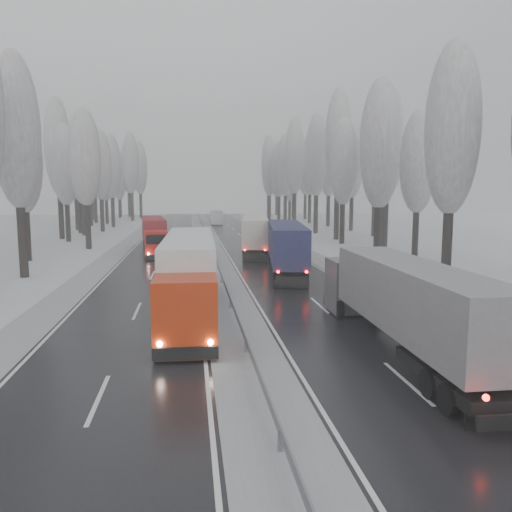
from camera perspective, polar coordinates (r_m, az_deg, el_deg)
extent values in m
plane|color=silver|center=(17.42, 0.34, -15.17)|extent=(260.00, 260.00, 0.00)
cube|color=black|center=(47.01, 1.67, -0.72)|extent=(7.50, 200.00, 0.03)
cube|color=black|center=(46.51, -11.21, -0.95)|extent=(7.50, 200.00, 0.03)
cube|color=#A7AAAF|center=(46.46, -4.74, -0.83)|extent=(3.00, 200.00, 0.04)
cube|color=#A7AAAF|center=(48.04, 7.51, -0.60)|extent=(2.40, 200.00, 0.04)
cube|color=#A7AAAF|center=(47.09, -17.23, -1.03)|extent=(2.40, 200.00, 0.04)
cube|color=slate|center=(46.38, -4.74, -0.12)|extent=(0.06, 200.00, 0.32)
cube|color=slate|center=(13.72, 2.79, -20.39)|extent=(0.12, 0.12, 0.60)
cube|color=slate|center=(44.45, -4.61, -0.84)|extent=(0.12, 0.12, 0.60)
cube|color=slate|center=(76.23, -5.86, 2.61)|extent=(0.12, 0.12, 0.60)
cylinder|color=black|center=(36.21, 20.96, 0.78)|extent=(0.68, 0.68, 5.60)
ellipsoid|color=gray|center=(36.23, 21.57, 13.45)|extent=(3.60, 3.60, 11.45)
cylinder|color=black|center=(46.26, 13.69, 2.43)|extent=(0.68, 0.68, 5.62)
ellipsoid|color=gray|center=(46.28, 14.00, 12.37)|extent=(3.60, 3.60, 11.48)
cylinder|color=black|center=(52.13, 17.75, 2.45)|extent=(0.64, 0.64, 4.94)
ellipsoid|color=gray|center=(52.03, 18.06, 10.21)|extent=(3.60, 3.60, 10.09)
cylinder|color=black|center=(55.05, 13.92, 3.04)|extent=(0.66, 0.66, 5.32)
ellipsoid|color=gray|center=(55.02, 14.18, 10.96)|extent=(3.60, 3.60, 10.88)
cylinder|color=black|center=(59.55, 14.53, 3.81)|extent=(0.72, 0.72, 6.31)
ellipsoid|color=gray|center=(59.70, 14.82, 12.48)|extent=(3.60, 3.60, 12.90)
cylinder|color=black|center=(64.59, 9.82, 3.79)|extent=(0.67, 0.67, 5.38)
ellipsoid|color=gray|center=(64.57, 9.97, 10.61)|extent=(3.60, 3.60, 10.98)
cylinder|color=black|center=(70.46, 13.74, 3.67)|extent=(0.62, 0.62, 4.59)
ellipsoid|color=gray|center=(70.35, 13.91, 9.01)|extent=(3.60, 3.60, 9.39)
cylinder|color=black|center=(69.98, 9.20, 4.73)|extent=(0.76, 0.76, 6.95)
ellipsoid|color=gray|center=(70.22, 9.37, 12.84)|extent=(3.60, 3.60, 14.19)
cylinder|color=black|center=(76.00, 13.34, 4.70)|extent=(0.74, 0.74, 6.59)
ellipsoid|color=gray|center=(76.16, 13.56, 11.79)|extent=(3.60, 3.60, 13.46)
cylinder|color=black|center=(79.77, 6.85, 4.89)|extent=(0.72, 0.72, 6.37)
ellipsoid|color=gray|center=(79.88, 6.95, 11.42)|extent=(3.60, 3.60, 13.01)
cylinder|color=black|center=(85.63, 10.84, 4.85)|extent=(0.70, 0.70, 5.97)
ellipsoid|color=gray|center=(85.68, 10.98, 10.55)|extent=(3.60, 3.60, 12.20)
cylinder|color=black|center=(89.88, 4.40, 5.29)|extent=(0.74, 0.74, 6.65)
ellipsoid|color=gray|center=(90.02, 4.46, 11.35)|extent=(3.60, 3.60, 13.59)
cylinder|color=black|center=(95.54, 8.24, 5.21)|extent=(0.71, 0.71, 6.14)
ellipsoid|color=gray|center=(95.60, 8.34, 10.47)|extent=(3.60, 3.60, 12.54)
cylinder|color=black|center=(99.49, 3.36, 5.34)|extent=(0.71, 0.71, 6.05)
ellipsoid|color=gray|center=(99.54, 3.40, 10.32)|extent=(3.60, 3.60, 12.37)
cylinder|color=black|center=(104.65, 6.14, 5.48)|extent=(0.72, 0.72, 6.30)
ellipsoid|color=gray|center=(104.73, 6.21, 10.40)|extent=(3.60, 3.60, 12.87)
cylinder|color=black|center=(106.88, 2.63, 5.44)|extent=(0.70, 0.70, 5.88)
ellipsoid|color=gray|center=(106.91, 2.66, 9.94)|extent=(3.60, 3.60, 12.00)
cylinder|color=black|center=(111.41, 3.86, 5.25)|extent=(0.64, 0.64, 4.86)
ellipsoid|color=gray|center=(111.36, 3.89, 8.82)|extent=(3.60, 3.60, 9.92)
cylinder|color=black|center=(113.73, 1.55, 5.59)|extent=(0.70, 0.70, 5.98)
ellipsoid|color=gray|center=(113.77, 1.56, 9.90)|extent=(3.60, 3.60, 12.21)
cylinder|color=black|center=(119.43, 5.63, 5.70)|extent=(0.71, 0.71, 6.19)
ellipsoid|color=gray|center=(119.49, 5.69, 9.94)|extent=(3.60, 3.60, 12.64)
cylinder|color=black|center=(123.64, 1.43, 5.95)|extent=(0.75, 0.75, 6.86)
ellipsoid|color=gray|center=(123.77, 1.44, 10.49)|extent=(3.60, 3.60, 14.01)
cylinder|color=black|center=(128.85, 4.23, 5.70)|extent=(0.68, 0.68, 5.55)
ellipsoid|color=gray|center=(128.85, 4.27, 9.23)|extent=(3.60, 3.60, 11.33)
cylinder|color=black|center=(134.35, 1.44, 5.91)|extent=(0.71, 0.71, 6.09)
ellipsoid|color=gray|center=(134.39, 1.45, 9.62)|extent=(3.60, 3.60, 12.45)
cylinder|color=black|center=(138.76, 2.34, 5.83)|extent=(0.67, 0.67, 5.49)
ellipsoid|color=gray|center=(138.76, 2.35, 9.06)|extent=(3.60, 3.60, 11.21)
cylinder|color=black|center=(42.67, -25.13, 1.67)|extent=(0.69, 0.69, 5.83)
ellipsoid|color=gray|center=(42.74, -25.77, 12.85)|extent=(3.60, 3.60, 11.92)
cylinder|color=black|center=(52.65, -24.70, 2.22)|extent=(0.65, 0.65, 5.03)
ellipsoid|color=gray|center=(52.56, -25.13, 10.04)|extent=(3.60, 3.60, 10.28)
cylinder|color=black|center=(60.93, -18.66, 3.33)|extent=(0.67, 0.67, 5.44)
ellipsoid|color=gray|center=(60.91, -18.97, 10.63)|extent=(3.60, 3.60, 11.11)
cylinder|color=black|center=(66.73, -24.69, 3.49)|extent=(0.69, 0.69, 5.72)
ellipsoid|color=gray|center=(66.76, -25.08, 10.50)|extent=(3.60, 3.60, 11.69)
cylinder|color=black|center=(70.61, -20.71, 3.67)|extent=(0.66, 0.66, 5.23)
ellipsoid|color=gray|center=(70.57, -20.99, 9.72)|extent=(3.60, 3.60, 10.68)
cylinder|color=black|center=(74.88, -21.38, 4.35)|extent=(0.74, 0.74, 6.60)
ellipsoid|color=gray|center=(75.04, -21.73, 11.56)|extent=(3.60, 3.60, 13.49)
cylinder|color=black|center=(79.99, -19.08, 4.10)|extent=(0.65, 0.65, 5.16)
ellipsoid|color=gray|center=(79.95, -19.31, 9.38)|extent=(3.60, 3.60, 10.54)
cylinder|color=black|center=(84.17, -19.48, 4.45)|extent=(0.69, 0.69, 5.79)
ellipsoid|color=gray|center=(84.20, -19.73, 10.08)|extent=(3.60, 3.60, 11.84)
cylinder|color=black|center=(86.33, -17.17, 4.56)|extent=(0.68, 0.68, 5.64)
ellipsoid|color=gray|center=(86.34, -17.38, 9.91)|extent=(3.60, 3.60, 11.53)
cylinder|color=black|center=(91.15, -19.77, 4.88)|extent=(0.73, 0.73, 6.56)
ellipsoid|color=gray|center=(91.28, -20.04, 10.76)|extent=(3.60, 3.60, 13.40)
cylinder|color=black|center=(96.23, -16.03, 4.91)|extent=(0.69, 0.69, 5.79)
ellipsoid|color=gray|center=(96.26, -16.21, 9.84)|extent=(3.60, 3.60, 11.84)
cylinder|color=black|center=(100.96, -18.39, 5.17)|extent=(0.74, 0.74, 6.65)
ellipsoid|color=gray|center=(101.08, -18.61, 10.55)|extent=(3.60, 3.60, 13.58)
cylinder|color=black|center=(105.87, -16.68, 4.91)|extent=(0.65, 0.65, 5.12)
ellipsoid|color=gray|center=(105.84, -16.83, 8.87)|extent=(3.60, 3.60, 10.46)
cylinder|color=black|center=(110.28, -17.85, 5.14)|extent=(0.69, 0.69, 5.84)
ellipsoid|color=gray|center=(110.31, -18.02, 9.47)|extent=(3.60, 3.60, 11.92)
cylinder|color=black|center=(116.02, -13.97, 5.59)|extent=(0.74, 0.74, 6.67)
ellipsoid|color=gray|center=(116.13, -14.12, 10.29)|extent=(3.60, 3.60, 13.63)
cylinder|color=black|center=(121.32, -18.06, 5.43)|extent=(0.72, 0.72, 6.31)
ellipsoid|color=gray|center=(121.39, -18.24, 9.68)|extent=(3.60, 3.60, 12.88)
cylinder|color=black|center=(125.26, -13.02, 5.65)|extent=(0.72, 0.72, 6.29)
ellipsoid|color=gray|center=(125.32, -13.15, 9.76)|extent=(3.60, 3.60, 12.84)
cylinder|color=black|center=(129.89, -15.32, 5.32)|extent=(0.64, 0.64, 4.86)
ellipsoid|color=gray|center=(129.85, -15.43, 8.38)|extent=(3.60, 3.60, 9.92)
cylinder|color=black|center=(132.17, -14.28, 5.77)|extent=(0.74, 0.74, 6.63)
ellipsoid|color=gray|center=(132.27, -14.41, 9.87)|extent=(3.60, 3.60, 13.54)
cylinder|color=black|center=(136.50, -15.24, 5.61)|extent=(0.69, 0.69, 5.79)
ellipsoid|color=gray|center=(136.52, -15.36, 9.08)|extent=(3.60, 3.60, 11.82)
cube|color=#58575C|center=(27.63, 11.06, -3.42)|extent=(2.38, 2.47, 2.82)
cube|color=black|center=(28.62, 10.37, -1.69)|extent=(2.17, 0.12, 0.94)
cube|color=black|center=(29.04, 10.23, -5.15)|extent=(2.35, 0.17, 0.47)
cube|color=slate|center=(20.72, 17.39, -4.48)|extent=(2.53, 12.26, 2.63)
cube|color=black|center=(16.15, 26.43, -15.88)|extent=(2.17, 0.14, 0.42)
cube|color=black|center=(18.29, 21.60, -12.23)|extent=(2.13, 5.20, 0.42)
cube|color=black|center=(16.62, 25.38, -15.85)|extent=(2.16, 0.08, 0.56)
cylinder|color=black|center=(26.86, 9.48, -6.02)|extent=(0.34, 0.98, 0.98)
cylinder|color=black|center=(27.48, 13.46, -5.82)|extent=(0.34, 0.98, 0.98)
cylinder|color=black|center=(17.61, 19.26, -13.64)|extent=(0.34, 0.98, 0.98)
cylinder|color=black|center=(18.54, 24.89, -12.85)|extent=(0.34, 0.98, 0.98)
cylinder|color=black|center=(16.61, 21.17, -15.04)|extent=(0.34, 0.98, 0.98)
cylinder|color=black|center=(17.59, 27.04, -14.09)|extent=(0.34, 0.98, 0.98)
sphere|color=#FF0C05|center=(15.37, 23.87, -13.91)|extent=(0.19, 0.19, 0.19)
sphere|color=white|center=(28.74, 8.52, -4.47)|extent=(0.21, 0.21, 0.21)
sphere|color=white|center=(29.27, 11.91, -4.34)|extent=(0.21, 0.21, 0.21)
cube|color=#1F284F|center=(47.48, 2.90, 1.34)|extent=(2.81, 2.89, 2.99)
cube|color=black|center=(48.65, 2.84, 2.31)|extent=(2.29, 0.40, 1.00)
cube|color=black|center=(48.95, 2.82, 0.12)|extent=(2.49, 0.47, 0.50)
cube|color=#16153A|center=(39.65, 3.49, 1.64)|extent=(4.21, 13.18, 2.79)
cube|color=black|center=(33.50, 4.14, -3.14)|extent=(2.29, 0.42, 0.45)
cube|color=black|center=(36.36, 3.81, -1.98)|extent=(2.89, 5.72, 0.45)
cube|color=black|center=(34.08, 4.07, -3.30)|extent=(2.28, 0.36, 0.60)
cylinder|color=black|center=(46.78, 1.67, -0.14)|extent=(0.48, 1.07, 1.04)
cylinder|color=black|center=(46.89, 4.22, -0.13)|extent=(0.48, 1.07, 1.04)
cylinder|color=black|center=(35.95, 2.18, -2.45)|extent=(0.48, 1.07, 1.04)
cylinder|color=black|center=(36.09, 5.51, -2.44)|extent=(0.48, 1.07, 1.04)
cylinder|color=black|center=(34.67, 2.27, -2.82)|extent=(0.48, 1.07, 1.04)
cylinder|color=black|center=(34.82, 5.71, -2.81)|extent=(0.48, 1.07, 1.04)
sphere|color=#FF0C05|center=(33.24, 2.54, -1.82)|extent=(0.20, 0.20, 0.20)
sphere|color=#FF0C05|center=(33.38, 5.79, -1.81)|extent=(0.20, 0.20, 0.20)
sphere|color=white|center=(48.89, 1.71, 0.58)|extent=(0.22, 0.22, 0.22)
sphere|color=white|center=(48.99, 3.92, 0.58)|extent=(0.22, 0.22, 0.22)
cube|color=beige|center=(59.85, -0.11, 2.58)|extent=(2.74, 2.83, 2.92)
cube|color=black|center=(61.01, -0.10, 3.32)|extent=(2.23, 0.39, 0.97)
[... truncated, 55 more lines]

